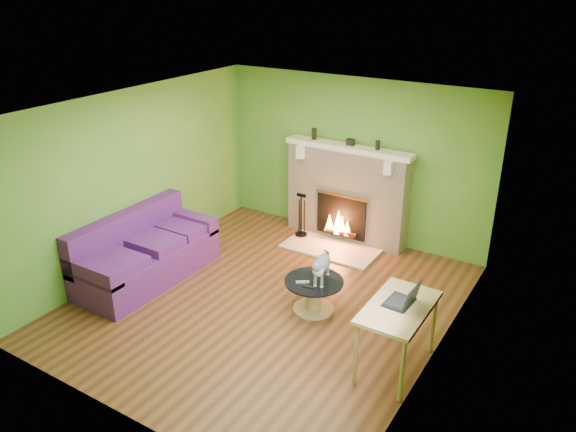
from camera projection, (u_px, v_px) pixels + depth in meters
name	position (u px, v px, depth m)	size (l,w,h in m)	color
floor	(267.00, 301.00, 7.49)	(5.00, 5.00, 0.00)	#522D17
ceiling	(264.00, 108.00, 6.46)	(5.00, 5.00, 0.00)	white
wall_back	(353.00, 159.00, 8.92)	(5.00, 5.00, 0.00)	#4A9230
wall_front	(110.00, 304.00, 5.02)	(5.00, 5.00, 0.00)	#4A9230
wall_left	(136.00, 179.00, 8.06)	(5.00, 5.00, 0.00)	#4A9230
wall_right	(444.00, 255.00, 5.89)	(5.00, 5.00, 0.00)	#4A9230
window_frame	(415.00, 269.00, 5.09)	(1.20, 1.20, 0.00)	silver
window_pane	(414.00, 269.00, 5.09)	(1.06, 1.06, 0.00)	white
fireplace	(347.00, 194.00, 8.99)	(2.10, 0.46, 1.58)	beige
hearth	(330.00, 248.00, 8.89)	(1.50, 0.75, 0.03)	beige
mantel	(348.00, 148.00, 8.67)	(2.10, 0.28, 0.08)	white
sofa	(144.00, 254.00, 7.96)	(0.95, 2.10, 0.94)	#4A1B68
coffee_table	(314.00, 293.00, 7.20)	(0.76, 0.76, 0.43)	tan
desk	(398.00, 313.00, 5.97)	(0.62, 1.07, 0.79)	tan
cat	(322.00, 266.00, 7.05)	(0.24, 0.65, 0.41)	slate
remote_silver	(303.00, 282.00, 7.08)	(0.17, 0.04, 0.02)	gray
remote_black	(308.00, 287.00, 6.98)	(0.16, 0.04, 0.02)	black
laptop	(400.00, 293.00, 5.93)	(0.30, 0.35, 0.26)	black
fire_tools	(301.00, 215.00, 9.16)	(0.20, 0.20, 0.74)	black
mantel_vase_left	(314.00, 134.00, 8.94)	(0.08, 0.08, 0.18)	black
mantel_vase_right	(378.00, 145.00, 8.42)	(0.07, 0.07, 0.14)	black
mantel_box	(351.00, 142.00, 8.65)	(0.12, 0.08, 0.10)	black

